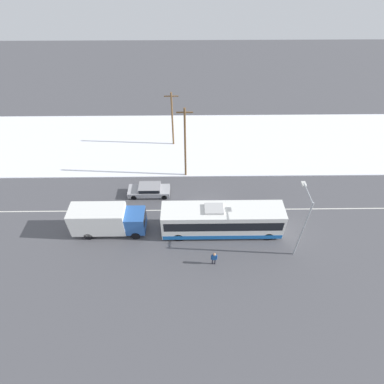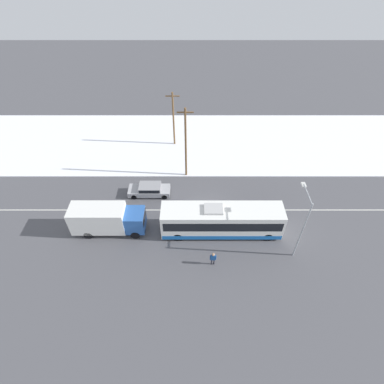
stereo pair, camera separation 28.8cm
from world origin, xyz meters
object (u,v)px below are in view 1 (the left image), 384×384
sedan_car (149,190)px  streetlamp (303,218)px  pedestrian_at_stop (214,258)px  box_truck (107,219)px  utility_pole_roadside (185,143)px  city_bus (222,220)px  utility_pole_snowlot (172,119)px

sedan_car → streetlamp: size_ratio=0.68×
sedan_car → streetlamp: (14.52, -7.88, 3.73)m
pedestrian_at_stop → streetlamp: (7.73, 1.60, 3.48)m
box_truck → streetlamp: (18.16, -2.49, 2.74)m
box_truck → utility_pole_roadside: utility_pole_roadside is taller
sedan_car → utility_pole_roadside: 6.70m
sedan_car → utility_pole_roadside: (4.16, 3.42, 4.00)m
streetlamp → sedan_car: bearing=151.5°
sedan_car → pedestrian_at_stop: size_ratio=2.91×
box_truck → sedan_car: size_ratio=1.53×
city_bus → streetlamp: size_ratio=1.71×
streetlamp → utility_pole_roadside: utility_pole_roadside is taller
city_bus → box_truck: 11.45m
box_truck → utility_pole_snowlot: utility_pole_snowlot is taller
streetlamp → utility_pole_roadside: 15.33m
utility_pole_snowlot → streetlamp: bearing=-56.3°
city_bus → sedan_car: city_bus is taller
box_truck → sedan_car: bearing=56.0°
box_truck → sedan_car: (3.64, 5.39, -1.00)m
pedestrian_at_stop → utility_pole_snowlot: (-4.37, 19.72, 3.03)m
city_bus → utility_pole_roadside: 10.16m
box_truck → streetlamp: size_ratio=1.04×
city_bus → streetlamp: streetlamp is taller
streetlamp → box_truck: bearing=172.2°
sedan_car → pedestrian_at_stop: bearing=125.6°
city_bus → pedestrian_at_stop: bearing=-104.6°
pedestrian_at_stop → streetlamp: streetlamp is taller
city_bus → utility_pole_snowlot: (-5.39, 15.79, 2.35)m
city_bus → streetlamp: (6.71, -2.32, 2.81)m
utility_pole_roadside → city_bus: bearing=-67.8°
sedan_car → pedestrian_at_stop: 11.66m
box_truck → streetlamp: 18.53m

